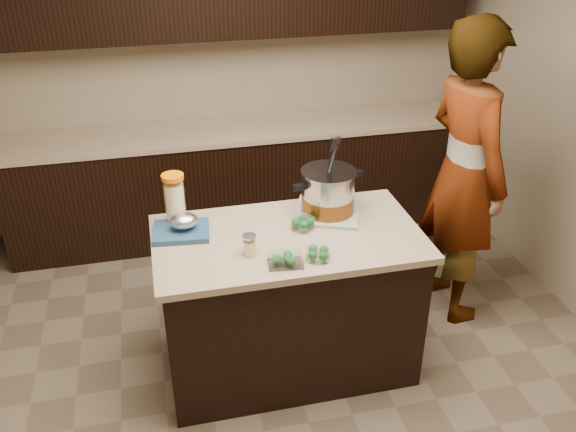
% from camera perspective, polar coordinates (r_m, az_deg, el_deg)
% --- Properties ---
extents(ground_plane, '(4.00, 4.00, 0.00)m').
position_cam_1_polar(ground_plane, '(3.85, 0.00, -13.40)').
color(ground_plane, brown).
rests_on(ground_plane, ground).
extents(room_shell, '(4.04, 4.04, 2.72)m').
position_cam_1_polar(room_shell, '(2.97, 0.00, 11.79)').
color(room_shell, tan).
rests_on(room_shell, ground).
extents(back_cabinets, '(3.60, 0.63, 2.33)m').
position_cam_1_polar(back_cabinets, '(4.84, -4.79, 8.93)').
color(back_cabinets, black).
rests_on(back_cabinets, ground).
extents(island, '(1.46, 0.81, 0.90)m').
position_cam_1_polar(island, '(3.56, 0.00, -8.02)').
color(island, black).
rests_on(island, ground).
extents(dish_towel, '(0.47, 0.47, 0.02)m').
position_cam_1_polar(dish_towel, '(3.53, 3.71, 0.40)').
color(dish_towel, '#567F5D').
rests_on(dish_towel, island).
extents(stock_pot, '(0.44, 0.38, 0.45)m').
position_cam_1_polar(stock_pot, '(3.47, 3.77, 2.07)').
color(stock_pot, '#B7B7BC').
rests_on(stock_pot, dish_towel).
extents(lemonade_pitcher, '(0.15, 0.15, 0.30)m').
position_cam_1_polar(lemonade_pitcher, '(3.41, -10.53, 1.34)').
color(lemonade_pitcher, '#FAEE98').
rests_on(lemonade_pitcher, island).
extents(mason_jar, '(0.07, 0.07, 0.12)m').
position_cam_1_polar(mason_jar, '(3.13, -3.63, -2.75)').
color(mason_jar, '#FAEE98').
rests_on(mason_jar, island).
extents(broccoli_tub_left, '(0.17, 0.17, 0.06)m').
position_cam_1_polar(broccoli_tub_left, '(3.36, 1.40, -0.75)').
color(broccoli_tub_left, silver).
rests_on(broccoli_tub_left, island).
extents(broccoli_tub_right, '(0.15, 0.15, 0.06)m').
position_cam_1_polar(broccoli_tub_right, '(3.10, 2.84, -3.62)').
color(broccoli_tub_right, silver).
rests_on(broccoli_tub_right, island).
extents(broccoli_tub_rect, '(0.19, 0.15, 0.06)m').
position_cam_1_polar(broccoli_tub_rect, '(3.05, -0.25, -4.07)').
color(broccoli_tub_rect, silver).
rests_on(broccoli_tub_rect, island).
extents(blue_tray, '(0.32, 0.27, 0.11)m').
position_cam_1_polar(blue_tray, '(3.35, -9.87, -1.06)').
color(blue_tray, navy).
rests_on(blue_tray, island).
extents(person, '(0.55, 0.76, 1.96)m').
position_cam_1_polar(person, '(3.96, 16.15, 3.74)').
color(person, gray).
rests_on(person, ground).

